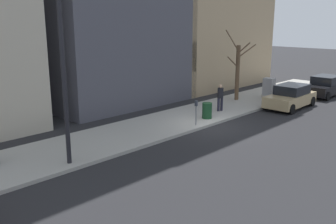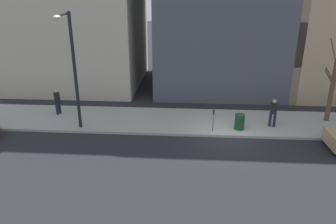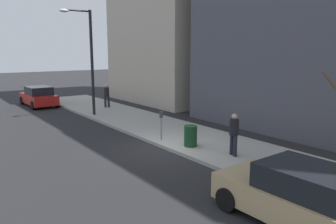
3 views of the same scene
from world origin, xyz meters
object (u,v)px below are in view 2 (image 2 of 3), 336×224
object	(u,v)px
trash_bin	(240,122)
pedestrian_near_meter	(273,111)
pedestrian_midblock	(57,100)
streetlamp	(72,63)
parking_meter	(213,118)
bare_tree	(332,88)

from	to	relation	value
trash_bin	pedestrian_near_meter	xyz separation A→B (m)	(0.52, -1.96, 0.49)
trash_bin	pedestrian_midblock	size ratio (longest dim) A/B	0.54
streetlamp	pedestrian_near_meter	distance (m)	11.59
trash_bin	pedestrian_near_meter	distance (m)	2.09
parking_meter	pedestrian_near_meter	world-z (taller)	pedestrian_near_meter
parking_meter	pedestrian_near_meter	distance (m)	3.63
streetlamp	trash_bin	distance (m)	9.83
parking_meter	pedestrian_midblock	distance (m)	9.92
parking_meter	bare_tree	world-z (taller)	bare_tree
pedestrian_midblock	trash_bin	bearing A→B (deg)	-79.01
streetlamp	bare_tree	xyz separation A→B (m)	(2.31, -14.71, -1.78)
bare_tree	pedestrian_midblock	bearing A→B (deg)	90.43
pedestrian_midblock	parking_meter	bearing A→B (deg)	-82.81
bare_tree	trash_bin	size ratio (longest dim) A/B	5.37
pedestrian_midblock	pedestrian_near_meter	bearing A→B (deg)	-75.59
bare_tree	parking_meter	bearing A→B (deg)	106.94
pedestrian_near_meter	bare_tree	bearing A→B (deg)	34.37
bare_tree	pedestrian_midblock	world-z (taller)	bare_tree
streetlamp	trash_bin	xyz separation A→B (m)	(0.62, -9.20, -3.42)
trash_bin	bare_tree	bearing A→B (deg)	-72.89
parking_meter	pedestrian_near_meter	xyz separation A→B (m)	(0.97, -3.50, 0.11)
streetlamp	pedestrian_midblock	bearing A→B (deg)	43.16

